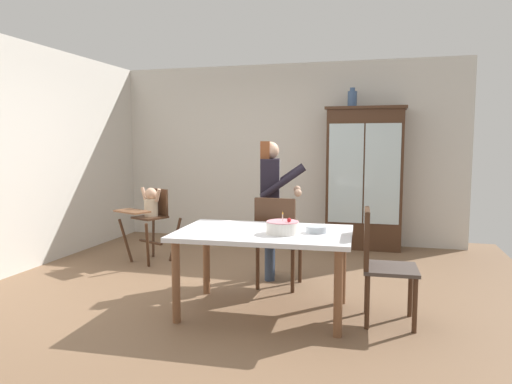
{
  "coord_description": "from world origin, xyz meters",
  "views": [
    {
      "loc": [
        1.46,
        -4.47,
        1.51
      ],
      "look_at": [
        0.06,
        0.7,
        0.95
      ],
      "focal_mm": 32.93,
      "sensor_mm": 36.0,
      "label": 1
    }
  ],
  "objects": [
    {
      "name": "ground_plane",
      "position": [
        0.0,
        0.0,
        0.0
      ],
      "size": [
        6.24,
        6.24,
        0.0
      ],
      "primitive_type": "plane",
      "color": "brown"
    },
    {
      "name": "wall_back",
      "position": [
        0.0,
        2.63,
        1.35
      ],
      "size": [
        5.32,
        0.06,
        2.7
      ],
      "primitive_type": "cube",
      "color": "beige",
      "rests_on": "ground_plane"
    },
    {
      "name": "wall_left",
      "position": [
        -2.63,
        0.0,
        1.35
      ],
      "size": [
        0.06,
        5.32,
        2.7
      ],
      "primitive_type": "cube",
      "color": "beige",
      "rests_on": "ground_plane"
    },
    {
      "name": "china_cabinet",
      "position": [
        1.21,
        2.37,
        1.01
      ],
      "size": [
        1.11,
        0.48,
        2.01
      ],
      "color": "#422819",
      "rests_on": "ground_plane"
    },
    {
      "name": "ceramic_vase",
      "position": [
        1.02,
        2.37,
        2.13
      ],
      "size": [
        0.13,
        0.13,
        0.27
      ],
      "color": "#3D567F",
      "rests_on": "china_cabinet"
    },
    {
      "name": "high_chair_with_toddler",
      "position": [
        -1.37,
        0.85,
        0.65
      ],
      "size": [
        0.76,
        0.82,
        0.95
      ],
      "rotation": [
        0.0,
        0.0,
        -0.42
      ],
      "color": "#422819",
      "rests_on": "ground_plane"
    },
    {
      "name": "adult_person",
      "position": [
        0.28,
        0.53,
        0.97
      ],
      "size": [
        0.57,
        0.56,
        1.53
      ],
      "rotation": [
        0.0,
        0.0,
        1.77
      ],
      "color": "#33425B",
      "rests_on": "ground_plane"
    },
    {
      "name": "dining_table",
      "position": [
        0.46,
        -0.52,
        0.65
      ],
      "size": [
        1.56,
        1.04,
        0.74
      ],
      "color": "silver",
      "rests_on": "ground_plane"
    },
    {
      "name": "birthday_cake",
      "position": [
        0.65,
        -0.6,
        0.79
      ],
      "size": [
        0.28,
        0.28,
        0.19
      ],
      "color": "white",
      "rests_on": "dining_table"
    },
    {
      "name": "serving_bowl",
      "position": [
        0.92,
        -0.48,
        0.77
      ],
      "size": [
        0.18,
        0.18,
        0.05
      ],
      "primitive_type": "cylinder",
      "color": "#B2BCC6",
      "rests_on": "dining_table"
    },
    {
      "name": "dining_chair_far_side",
      "position": [
        0.43,
        0.18,
        0.56
      ],
      "size": [
        0.45,
        0.45,
        0.96
      ],
      "rotation": [
        0.0,
        0.0,
        3.11
      ],
      "color": "#422819",
      "rests_on": "ground_plane"
    },
    {
      "name": "dining_chair_right_end",
      "position": [
        1.44,
        -0.48,
        0.56
      ],
      "size": [
        0.46,
        0.46,
        0.96
      ],
      "rotation": [
        0.0,
        0.0,
        1.61
      ],
      "color": "#422819",
      "rests_on": "ground_plane"
    }
  ]
}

